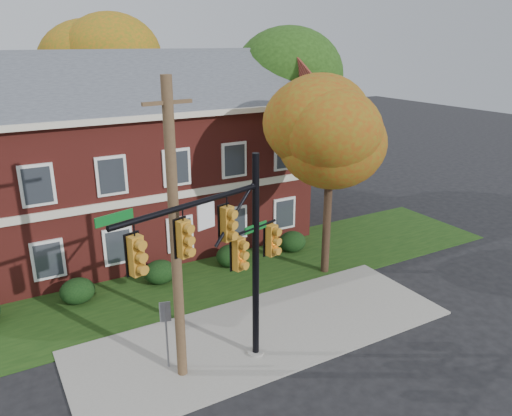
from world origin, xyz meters
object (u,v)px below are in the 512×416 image
traffic_signal (226,248)px  utility_pole (175,238)px  tree_near_right (338,128)px  tree_far_rear (100,63)px  hedge_center (160,272)px  hedge_far_right (292,242)px  hedge_right (231,256)px  apartment_building (119,150)px  sign_post (166,324)px  hedge_left (77,291)px  tree_right_rear (298,76)px

traffic_signal → utility_pole: utility_pole is taller
tree_near_right → tree_far_rear: bearing=110.3°
hedge_center → hedge_far_right: bearing=0.0°
hedge_right → tree_far_rear: tree_far_rear is taller
apartment_building → tree_far_rear: 8.84m
tree_far_rear → traffic_signal: (-1.55, -20.20, -4.48)m
traffic_signal → tree_near_right: bearing=13.2°
tree_far_rear → hedge_far_right: bearing=-66.6°
hedge_far_right → hedge_center: bearing=180.0°
apartment_building → sign_post: size_ratio=7.69×
hedge_right → tree_near_right: 7.72m
apartment_building → hedge_center: size_ratio=13.43×
apartment_building → hedge_left: 7.73m
hedge_right → tree_far_rear: bearing=99.4°
hedge_left → hedge_right: (7.00, 0.00, 0.00)m
hedge_center → utility_pole: (-1.56, -6.48, 4.22)m
apartment_building → traffic_signal: bearing=-91.0°
hedge_right → tree_far_rear: size_ratio=0.12×
hedge_left → tree_right_rear: (14.81, 6.11, 7.60)m
traffic_signal → sign_post: (-1.61, 1.17, -2.70)m
hedge_far_right → tree_right_rear: (4.31, 6.11, 7.60)m
hedge_center → tree_near_right: (7.22, -2.83, 6.14)m
tree_right_rear → tree_far_rear: tree_far_rear is taller
hedge_center → sign_post: 6.31m
tree_near_right → hedge_center: bearing=158.6°
tree_far_rear → hedge_left: bearing=-110.3°
hedge_center → sign_post: sign_post is taller
hedge_left → tree_near_right: tree_near_right is taller
apartment_building → hedge_center: apartment_building is taller
apartment_building → utility_pole: (-1.56, -11.74, -0.24)m
hedge_far_right → tree_near_right: 6.77m
utility_pole → hedge_center: bearing=70.1°
hedge_left → hedge_right: size_ratio=1.00×
tree_near_right → sign_post: tree_near_right is taller
apartment_building → tree_right_rear: bearing=4.3°
hedge_center → tree_right_rear: tree_right_rear is taller
apartment_building → traffic_signal: apartment_building is taller
hedge_center → hedge_right: size_ratio=1.00×
tree_right_rear → hedge_left: bearing=-157.6°
traffic_signal → sign_post: bearing=127.3°
hedge_left → tree_near_right: (10.72, -2.83, 6.14)m
hedge_far_right → utility_pole: size_ratio=0.15×
tree_near_right → traffic_signal: tree_near_right is taller
hedge_right → hedge_far_right: bearing=0.0°
utility_pole → tree_right_rear: bearing=37.9°
hedge_center → utility_pole: size_ratio=0.15×
apartment_building → hedge_left: bearing=-123.7°
hedge_far_right → hedge_left: bearing=180.0°
apartment_building → hedge_right: bearing=-56.3°
traffic_signal → hedge_far_right: bearing=27.9°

